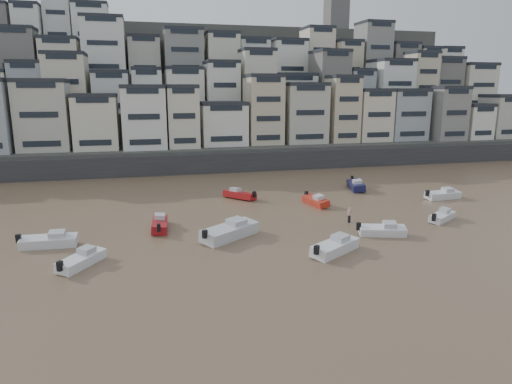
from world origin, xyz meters
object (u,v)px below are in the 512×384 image
object	(u,v)px
boat_c	(230,229)
boat_e	(316,200)
boat_k	(49,239)
person_pink	(349,215)
boat_b	(382,229)
boat_i	(356,184)
boat_d	(442,215)
boat_g	(443,193)
boat_f	(160,222)
boat_j	(81,258)
boat_a	(335,245)
boat_h	(240,194)

from	to	relation	value
boat_c	boat_e	size ratio (longest dim) A/B	1.43
boat_k	person_pink	xyz separation A→B (m)	(31.50, 0.67, 0.10)
boat_b	boat_i	world-z (taller)	boat_i
boat_d	boat_g	bearing A→B (deg)	21.72
boat_f	boat_i	bearing A→B (deg)	-61.66
boat_c	boat_f	size ratio (longest dim) A/B	1.32
boat_d	boat_j	world-z (taller)	boat_j
boat_i	boat_k	xyz separation A→B (m)	(-40.08, -16.52, -0.07)
boat_d	boat_i	world-z (taller)	boat_i
boat_b	person_pink	distance (m)	5.43
boat_c	boat_g	size ratio (longest dim) A/B	1.32
boat_d	boat_a	bearing A→B (deg)	171.03
boat_e	boat_j	size ratio (longest dim) A/B	0.97
boat_b	boat_j	bearing A→B (deg)	-160.88
boat_k	boat_i	bearing A→B (deg)	25.42
boat_f	boat_h	world-z (taller)	boat_f
boat_h	boat_c	bearing A→B (deg)	124.02
boat_f	person_pink	world-z (taller)	person_pink
boat_d	person_pink	bearing A→B (deg)	137.41
boat_a	boat_i	xyz separation A→B (m)	(14.23, 24.75, 0.01)
boat_c	boat_k	distance (m)	17.36
boat_e	boat_i	world-z (taller)	boat_i
boat_j	person_pink	xyz separation A→B (m)	(27.91, 6.50, 0.15)
person_pink	boat_k	bearing A→B (deg)	-178.78
boat_c	boat_i	size ratio (longest dim) A/B	1.19
boat_i	boat_f	bearing A→B (deg)	-51.47
boat_g	boat_i	bearing A→B (deg)	131.38
boat_d	boat_f	bearing A→B (deg)	139.74
boat_a	person_pink	bearing A→B (deg)	25.22
boat_c	boat_j	distance (m)	14.32
boat_e	boat_j	xyz separation A→B (m)	(-27.09, -14.82, 0.02)
boat_c	boat_e	world-z (taller)	boat_c
boat_c	person_pink	xyz separation A→B (m)	(14.22, 2.32, -0.12)
boat_e	boat_i	xyz separation A→B (m)	(9.41, 7.53, 0.14)
boat_d	boat_g	size ratio (longest dim) A/B	0.86
boat_b	boat_e	xyz separation A→B (m)	(-2.02, 13.61, -0.01)
boat_e	boat_d	bearing A→B (deg)	37.85
boat_c	boat_f	xyz separation A→B (m)	(-6.75, 4.93, -0.24)
boat_b	boat_c	distance (m)	15.70
boat_j	person_pink	bearing A→B (deg)	-43.32
boat_h	boat_k	distance (m)	26.46
boat_j	boat_h	bearing A→B (deg)	-7.72
boat_c	person_pink	bearing A→B (deg)	-26.30
boat_b	boat_d	distance (m)	10.00
boat_j	boat_k	xyz separation A→B (m)	(-3.59, 5.83, 0.05)
boat_a	boat_c	size ratio (longest dim) A/B	0.83
boat_i	boat_k	distance (m)	43.35
boat_c	boat_j	size ratio (longest dim) A/B	1.39
boat_d	boat_h	xyz separation A→B (m)	(-20.30, 16.27, 0.07)
boat_c	boat_j	xyz separation A→B (m)	(-13.70, -4.18, -0.28)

